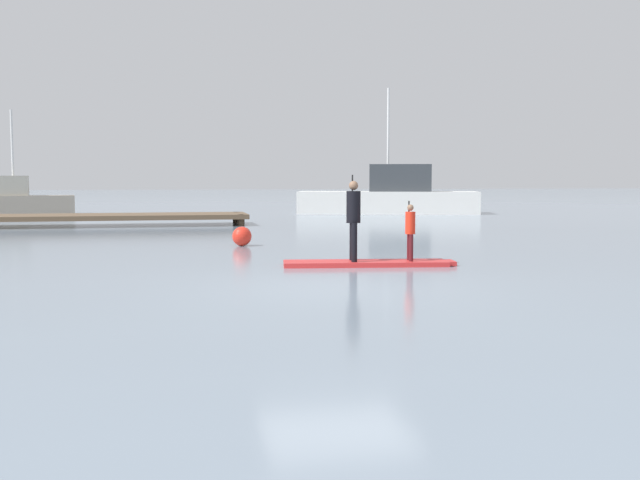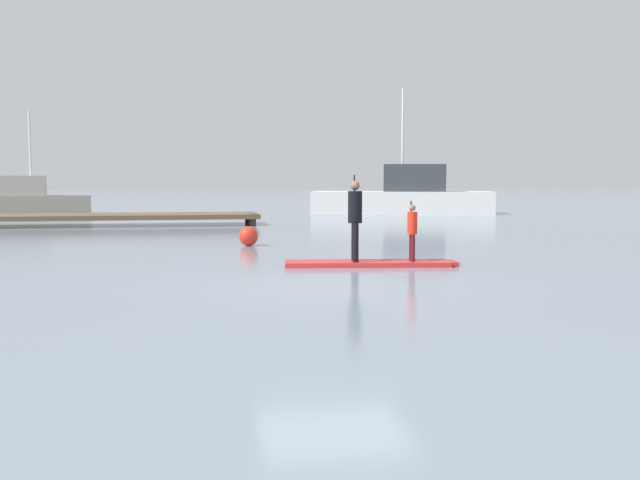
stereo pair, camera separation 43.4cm
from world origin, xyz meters
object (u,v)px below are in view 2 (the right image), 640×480
Objects in this scene: paddleboard_near at (371,263)px; paddler_adult at (355,215)px; fishing_boat_white_large at (405,197)px; mooring_buoy_mid at (249,236)px; paddler_child_solo at (412,229)px; fishing_boat_green_midground at (30,200)px.

paddler_adult is (-0.33, 0.05, 1.01)m from paddleboard_near.
mooring_buoy_mid is at bearing -118.83° from fishing_boat_white_large.
fishing_boat_white_large reaches higher than paddler_child_solo.
paddler_adult is at bearing -109.09° from fishing_boat_white_large.
paddler_child_solo reaches higher than mooring_buoy_mid.
paddler_child_solo is 2.37× the size of mooring_buoy_mid.
paddleboard_near is 2.92× the size of paddler_child_solo.
paddler_child_solo is (1.19, -0.16, -0.29)m from paddler_adult.
mooring_buoy_mid is (-1.83, 5.04, -0.80)m from paddler_adult.
fishing_boat_white_large reaches higher than fishing_boat_green_midground.
mooring_buoy_mid is at bearing 120.13° from paddler_child_solo.
mooring_buoy_mid is at bearing 112.95° from paddleboard_near.
paddler_adult is 23.85m from fishing_boat_white_large.
paddleboard_near is 23.81m from fishing_boat_white_large.
fishing_boat_white_large is at bearing 73.76° from paddler_child_solo.
fishing_boat_white_large is (7.80, 22.54, -0.18)m from paddler_adult.
paddleboard_near is 0.37× the size of fishing_boat_white_large.
paddleboard_near is 2.03× the size of paddler_adult.
paddler_child_solo is at bearing -63.35° from fishing_boat_green_midground.
paddler_child_solo is 0.21× the size of fishing_boat_green_midground.
paddler_child_solo is at bearing -7.69° from paddler_adult.
mooring_buoy_mid is (-9.63, -17.50, -0.62)m from fishing_boat_white_large.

